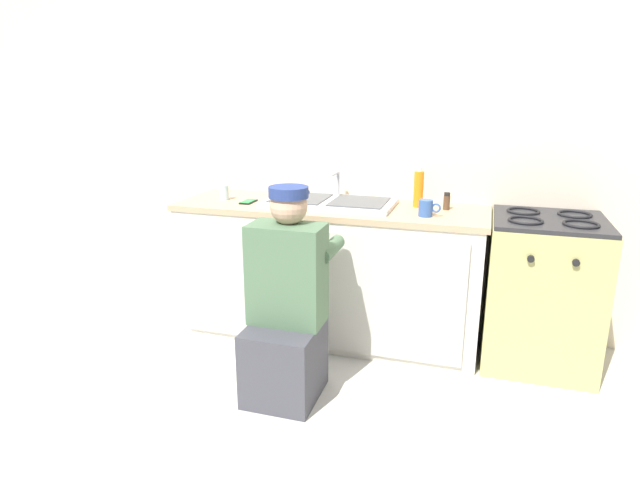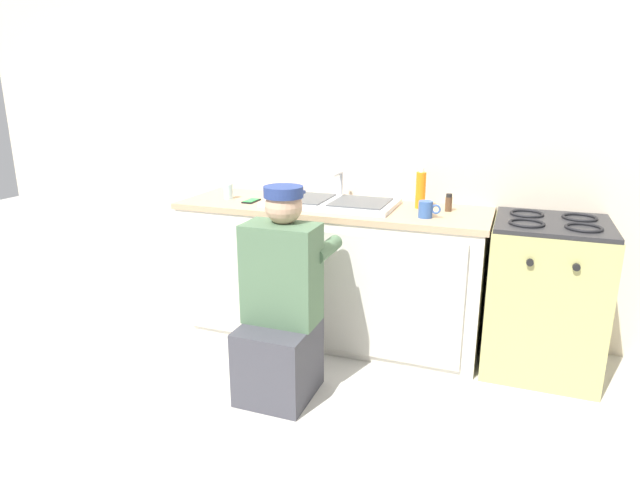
{
  "view_description": "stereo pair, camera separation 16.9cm",
  "coord_description": "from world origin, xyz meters",
  "px_view_note": "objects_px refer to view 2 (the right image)",
  "views": [
    {
      "loc": [
        0.92,
        -2.84,
        1.57
      ],
      "look_at": [
        0.0,
        0.1,
        0.69
      ],
      "focal_mm": 30.0,
      "sensor_mm": 36.0,
      "label": 1
    },
    {
      "loc": [
        1.08,
        -2.79,
        1.57
      ],
      "look_at": [
        0.0,
        0.1,
        0.69
      ],
      "focal_mm": 30.0,
      "sensor_mm": 36.0,
      "label": 2
    }
  ],
  "objects_px": {
    "stove_range": "(545,296)",
    "cell_phone": "(251,201)",
    "water_glass": "(228,191)",
    "coffee_mug": "(426,209)",
    "spice_bottle_pepper": "(449,203)",
    "plumber_person": "(281,311)",
    "soap_bottle_orange": "(421,190)",
    "sink_double_basin": "(331,202)"
  },
  "relations": [
    {
      "from": "stove_range",
      "to": "cell_phone",
      "type": "height_order",
      "value": "stove_range"
    },
    {
      "from": "water_glass",
      "to": "coffee_mug",
      "type": "bearing_deg",
      "value": -3.56
    },
    {
      "from": "stove_range",
      "to": "cell_phone",
      "type": "relative_size",
      "value": 6.34
    },
    {
      "from": "cell_phone",
      "to": "spice_bottle_pepper",
      "type": "bearing_deg",
      "value": 7.66
    },
    {
      "from": "coffee_mug",
      "to": "spice_bottle_pepper",
      "type": "height_order",
      "value": "spice_bottle_pepper"
    },
    {
      "from": "coffee_mug",
      "to": "plumber_person",
      "type": "bearing_deg",
      "value": -134.17
    },
    {
      "from": "soap_bottle_orange",
      "to": "cell_phone",
      "type": "height_order",
      "value": "soap_bottle_orange"
    },
    {
      "from": "stove_range",
      "to": "cell_phone",
      "type": "distance_m",
      "value": 1.85
    },
    {
      "from": "sink_double_basin",
      "to": "soap_bottle_orange",
      "type": "relative_size",
      "value": 3.2
    },
    {
      "from": "water_glass",
      "to": "plumber_person",
      "type": "bearing_deg",
      "value": -45.82
    },
    {
      "from": "coffee_mug",
      "to": "cell_phone",
      "type": "distance_m",
      "value": 1.13
    },
    {
      "from": "cell_phone",
      "to": "coffee_mug",
      "type": "bearing_deg",
      "value": -2.42
    },
    {
      "from": "soap_bottle_orange",
      "to": "spice_bottle_pepper",
      "type": "bearing_deg",
      "value": -8.74
    },
    {
      "from": "soap_bottle_orange",
      "to": "spice_bottle_pepper",
      "type": "height_order",
      "value": "soap_bottle_orange"
    },
    {
      "from": "plumber_person",
      "to": "soap_bottle_orange",
      "type": "xyz_separation_m",
      "value": [
        0.54,
        0.87,
        0.52
      ]
    },
    {
      "from": "sink_double_basin",
      "to": "cell_phone",
      "type": "distance_m",
      "value": 0.52
    },
    {
      "from": "sink_double_basin",
      "to": "coffee_mug",
      "type": "relative_size",
      "value": 6.35
    },
    {
      "from": "spice_bottle_pepper",
      "to": "stove_range",
      "type": "bearing_deg",
      "value": -8.2
    },
    {
      "from": "water_glass",
      "to": "cell_phone",
      "type": "distance_m",
      "value": 0.19
    },
    {
      "from": "coffee_mug",
      "to": "water_glass",
      "type": "height_order",
      "value": "water_glass"
    },
    {
      "from": "stove_range",
      "to": "soap_bottle_orange",
      "type": "bearing_deg",
      "value": 171.67
    },
    {
      "from": "sink_double_basin",
      "to": "cell_phone",
      "type": "xyz_separation_m",
      "value": [
        -0.52,
        -0.08,
        -0.01
      ]
    },
    {
      "from": "spice_bottle_pepper",
      "to": "water_glass",
      "type": "distance_m",
      "value": 1.42
    },
    {
      "from": "spice_bottle_pepper",
      "to": "plumber_person",
      "type": "bearing_deg",
      "value": -130.12
    },
    {
      "from": "stove_range",
      "to": "coffee_mug",
      "type": "relative_size",
      "value": 7.05
    },
    {
      "from": "plumber_person",
      "to": "spice_bottle_pepper",
      "type": "distance_m",
      "value": 1.2
    },
    {
      "from": "sink_double_basin",
      "to": "stove_range",
      "type": "xyz_separation_m",
      "value": [
        1.28,
        -0.0,
        -0.45
      ]
    },
    {
      "from": "plumber_person",
      "to": "coffee_mug",
      "type": "bearing_deg",
      "value": 45.83
    },
    {
      "from": "water_glass",
      "to": "cell_phone",
      "type": "bearing_deg",
      "value": -10.4
    },
    {
      "from": "plumber_person",
      "to": "coffee_mug",
      "type": "height_order",
      "value": "plumber_person"
    },
    {
      "from": "water_glass",
      "to": "stove_range",
      "type": "bearing_deg",
      "value": 1.37
    },
    {
      "from": "plumber_person",
      "to": "water_glass",
      "type": "relative_size",
      "value": 11.04
    },
    {
      "from": "plumber_person",
      "to": "cell_phone",
      "type": "xyz_separation_m",
      "value": [
        -0.51,
        0.68,
        0.41
      ]
    },
    {
      "from": "water_glass",
      "to": "cell_phone",
      "type": "relative_size",
      "value": 0.71
    },
    {
      "from": "soap_bottle_orange",
      "to": "cell_phone",
      "type": "distance_m",
      "value": 1.07
    },
    {
      "from": "plumber_person",
      "to": "soap_bottle_orange",
      "type": "distance_m",
      "value": 1.15
    },
    {
      "from": "plumber_person",
      "to": "water_glass",
      "type": "bearing_deg",
      "value": 134.18
    },
    {
      "from": "spice_bottle_pepper",
      "to": "cell_phone",
      "type": "distance_m",
      "value": 1.24
    },
    {
      "from": "sink_double_basin",
      "to": "plumber_person",
      "type": "height_order",
      "value": "plumber_person"
    },
    {
      "from": "plumber_person",
      "to": "soap_bottle_orange",
      "type": "height_order",
      "value": "soap_bottle_orange"
    },
    {
      "from": "cell_phone",
      "to": "water_glass",
      "type": "bearing_deg",
      "value": 169.6
    },
    {
      "from": "soap_bottle_orange",
      "to": "water_glass",
      "type": "bearing_deg",
      "value": -172.75
    }
  ]
}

